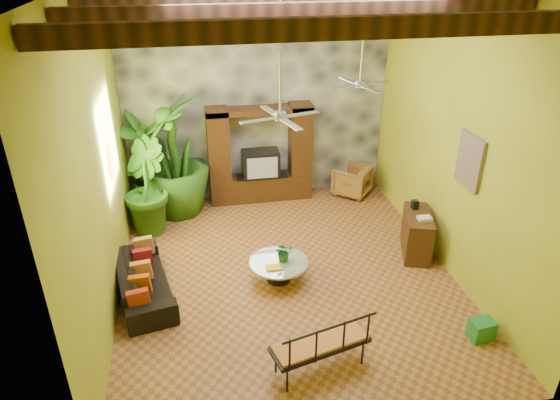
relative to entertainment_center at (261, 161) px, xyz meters
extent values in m
plane|color=brown|center=(0.00, -3.14, -0.97)|extent=(7.00, 7.00, 0.00)
cube|color=olive|center=(0.00, 0.36, 1.53)|extent=(6.00, 0.02, 5.00)
cube|color=olive|center=(-3.00, -3.14, 1.53)|extent=(0.02, 7.00, 5.00)
cube|color=olive|center=(3.00, -3.14, 1.53)|extent=(0.02, 7.00, 5.00)
cube|color=#34373C|center=(0.00, 0.30, 1.53)|extent=(5.98, 0.10, 4.98)
cube|color=#3A1C12|center=(0.00, -5.74, 3.81)|extent=(5.95, 0.16, 0.22)
cube|color=#3A1C12|center=(0.00, -4.44, 3.81)|extent=(5.95, 0.16, 0.22)
cube|color=#3A1C12|center=(0.00, -3.14, 3.81)|extent=(5.95, 0.16, 0.22)
cube|color=#331C0E|center=(0.00, 0.00, -0.67)|extent=(2.40, 0.50, 0.60)
cube|color=#331C0E|center=(-0.95, 0.00, 0.33)|extent=(0.50, 0.48, 2.00)
cube|color=#331C0E|center=(0.95, 0.00, 0.33)|extent=(0.50, 0.48, 2.00)
cube|color=#331C0E|center=(0.00, 0.00, 1.23)|extent=(2.40, 0.48, 0.12)
cube|color=black|center=(0.00, -0.02, -0.05)|extent=(0.85, 0.52, 0.62)
cube|color=#8C99A8|center=(0.00, -0.29, -0.05)|extent=(0.70, 0.02, 0.50)
cylinder|color=#B6B6BB|center=(-0.20, -3.54, 3.13)|extent=(0.04, 0.04, 1.80)
cylinder|color=#B6B6BB|center=(-0.20, -3.54, 2.23)|extent=(0.18, 0.18, 0.12)
cube|color=#B6B6BB|center=(0.15, -3.44, 2.21)|extent=(0.58, 0.26, 0.01)
cube|color=#B6B6BB|center=(-0.29, -3.19, 2.21)|extent=(0.26, 0.58, 0.01)
cube|color=#B6B6BB|center=(-0.55, -3.63, 2.21)|extent=(0.58, 0.26, 0.01)
cube|color=#B6B6BB|center=(-0.11, -3.88, 2.21)|extent=(0.26, 0.58, 0.01)
cylinder|color=#B6B6BB|center=(1.60, -1.94, 3.13)|extent=(0.04, 0.04, 1.80)
cylinder|color=#B6B6BB|center=(1.60, -1.94, 2.23)|extent=(0.18, 0.18, 0.12)
cube|color=#B6B6BB|center=(1.95, -1.84, 2.21)|extent=(0.58, 0.26, 0.01)
cube|color=#B6B6BB|center=(1.51, -1.59, 2.21)|extent=(0.26, 0.58, 0.01)
cube|color=#B6B6BB|center=(1.25, -2.03, 2.21)|extent=(0.58, 0.26, 0.01)
cube|color=#B6B6BB|center=(1.69, -2.28, 2.21)|extent=(0.26, 0.58, 0.01)
cube|color=#BF9316|center=(-2.96, -2.14, 1.13)|extent=(0.06, 0.32, 0.55)
cube|color=#27518F|center=(2.96, -3.74, 1.33)|extent=(0.06, 0.70, 0.90)
imported|color=black|center=(-2.58, -3.27, -0.66)|extent=(1.22, 2.22, 0.61)
imported|color=brown|center=(2.22, -0.18, -0.60)|extent=(1.12, 1.12, 0.73)
imported|color=#265E18|center=(-2.59, -0.01, 0.20)|extent=(1.40, 1.48, 2.32)
imported|color=#2C6B1C|center=(-2.59, -0.99, 0.04)|extent=(1.17, 1.32, 2.01)
imported|color=#295E18|center=(-1.96, -0.28, 0.38)|extent=(1.52, 1.52, 2.69)
cylinder|color=black|center=(-0.19, -3.29, -0.79)|extent=(0.45, 0.45, 0.36)
cylinder|color=#ABB7B1|center=(-0.19, -3.29, -0.59)|extent=(1.06, 1.06, 0.04)
imported|color=#175516|center=(-0.08, -3.28, -0.39)|extent=(0.33, 0.29, 0.36)
cube|color=yellow|center=(-0.31, -3.49, -0.55)|extent=(0.27, 0.19, 0.03)
cube|color=black|center=(0.00, -5.51, -0.52)|extent=(1.50, 0.81, 0.06)
cube|color=#C07238|center=(0.00, -5.51, -0.48)|extent=(1.42, 0.75, 0.06)
cube|color=black|center=(0.00, -5.77, -0.25)|extent=(1.40, 0.38, 0.54)
cube|color=#3C1F13|center=(2.65, -2.92, -0.53)|extent=(0.80, 1.18, 0.86)
cube|color=#217E23|center=(2.65, -5.37, -0.81)|extent=(0.39, 0.31, 0.32)
camera|label=1|loc=(-1.55, -10.64, 4.57)|focal=32.00mm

